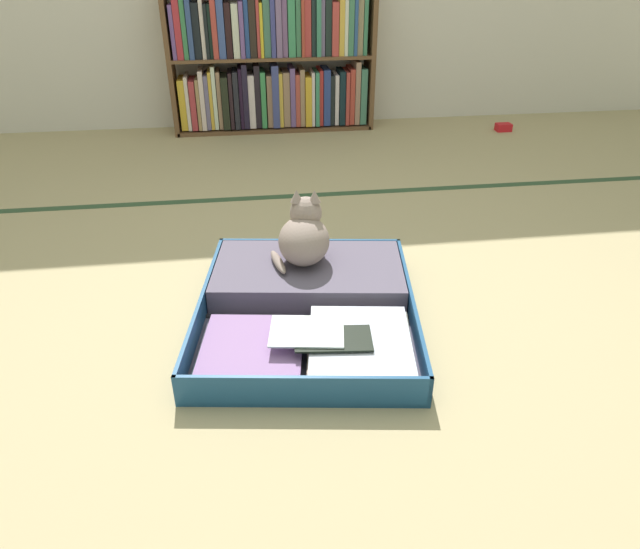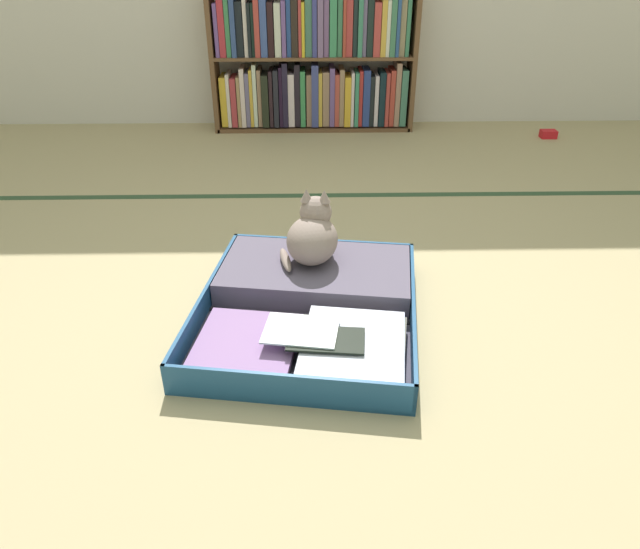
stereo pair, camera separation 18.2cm
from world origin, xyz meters
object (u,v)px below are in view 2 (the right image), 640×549
bookshelf (314,61)px  black_cat (314,235)px  open_suitcase (313,301)px  small_red_pouch (548,134)px

bookshelf → black_cat: size_ratio=5.06×
open_suitcase → bookshelf: bearing=89.1°
bookshelf → open_suitcase: bookshelf is taller
open_suitcase → small_red_pouch: bearing=52.1°
bookshelf → black_cat: bearing=-90.8°
bookshelf → small_red_pouch: 1.61m
black_cat → small_red_pouch: size_ratio=2.63×
open_suitcase → black_cat: bearing=88.0°
open_suitcase → black_cat: (0.01, 0.19, 0.16)m
open_suitcase → black_cat: black_cat is taller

